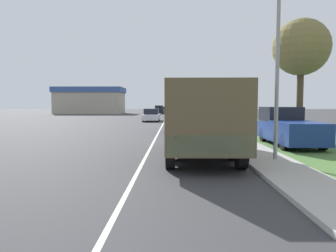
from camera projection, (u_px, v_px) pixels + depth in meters
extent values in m
plane|color=#38383A|center=(165.00, 121.00, 39.84)|extent=(180.00, 180.00, 0.00)
cube|color=silver|center=(165.00, 121.00, 39.84)|extent=(0.12, 120.00, 0.00)
cube|color=#ADAAA3|center=(202.00, 120.00, 39.76)|extent=(1.80, 120.00, 0.12)
cube|color=#4C7538|center=(238.00, 121.00, 39.68)|extent=(7.00, 120.00, 0.02)
cube|color=#606647|center=(195.00, 115.00, 15.69)|extent=(2.57, 2.17, 1.96)
cube|color=brown|center=(202.00, 115.00, 11.81)|extent=(2.57, 5.58, 2.23)
cube|color=#606647|center=(210.00, 146.00, 9.13)|extent=(2.44, 0.10, 0.60)
cube|color=red|center=(176.00, 139.00, 9.11)|extent=(0.12, 0.06, 0.12)
cube|color=red|center=(245.00, 139.00, 9.08)|extent=(0.12, 0.06, 0.12)
cylinder|color=black|center=(171.00, 136.00, 15.67)|extent=(0.30, 1.10, 1.10)
cylinder|color=black|center=(219.00, 136.00, 15.63)|extent=(0.30, 1.10, 1.10)
cylinder|color=black|center=(170.00, 152.00, 10.52)|extent=(0.30, 1.10, 1.10)
cylinder|color=black|center=(241.00, 152.00, 10.48)|extent=(0.30, 1.10, 1.10)
cylinder|color=black|center=(171.00, 145.00, 12.19)|extent=(0.30, 1.10, 1.10)
cylinder|color=black|center=(232.00, 145.00, 12.15)|extent=(0.30, 1.10, 1.10)
cube|color=navy|center=(179.00, 126.00, 23.35)|extent=(1.84, 4.82, 0.64)
cube|color=black|center=(179.00, 117.00, 23.40)|extent=(1.62, 2.17, 0.67)
cylinder|color=black|center=(168.00, 127.00, 24.91)|extent=(0.20, 0.64, 0.64)
cylinder|color=black|center=(189.00, 127.00, 24.88)|extent=(0.20, 0.64, 0.64)
cylinder|color=black|center=(167.00, 130.00, 21.84)|extent=(0.20, 0.64, 0.64)
cylinder|color=black|center=(191.00, 130.00, 21.81)|extent=(0.20, 0.64, 0.64)
cube|color=silver|center=(151.00, 117.00, 39.27)|extent=(1.91, 4.72, 0.65)
cube|color=black|center=(151.00, 111.00, 39.32)|extent=(1.68, 2.12, 0.68)
cylinder|color=black|center=(145.00, 118.00, 40.81)|extent=(0.20, 0.64, 0.64)
cylinder|color=black|center=(159.00, 118.00, 40.78)|extent=(0.20, 0.64, 0.64)
cylinder|color=black|center=(143.00, 119.00, 37.79)|extent=(0.20, 0.64, 0.64)
cylinder|color=black|center=(158.00, 119.00, 37.76)|extent=(0.20, 0.64, 0.64)
cube|color=#336B3D|center=(177.00, 114.00, 51.11)|extent=(1.88, 4.64, 0.72)
cube|color=black|center=(177.00, 109.00, 51.16)|extent=(1.66, 2.09, 0.73)
cylinder|color=black|center=(172.00, 115.00, 52.62)|extent=(0.20, 0.64, 0.64)
cylinder|color=black|center=(182.00, 115.00, 52.59)|extent=(0.20, 0.64, 0.64)
cylinder|color=black|center=(172.00, 115.00, 49.66)|extent=(0.20, 0.64, 0.64)
cylinder|color=black|center=(183.00, 115.00, 49.63)|extent=(0.20, 0.64, 0.64)
cube|color=black|center=(159.00, 111.00, 67.04)|extent=(1.84, 4.13, 0.78)
cube|color=black|center=(159.00, 107.00, 67.07)|extent=(1.62, 1.86, 0.78)
cylinder|color=black|center=(155.00, 112.00, 68.39)|extent=(0.20, 0.64, 0.64)
cylinder|color=black|center=(163.00, 112.00, 68.36)|extent=(0.20, 0.64, 0.64)
cylinder|color=black|center=(155.00, 113.00, 65.75)|extent=(0.20, 0.64, 0.64)
cylinder|color=black|center=(163.00, 113.00, 65.72)|extent=(0.20, 0.64, 0.64)
cube|color=navy|center=(161.00, 111.00, 74.20)|extent=(1.84, 4.14, 0.61)
cube|color=black|center=(161.00, 108.00, 74.24)|extent=(1.62, 1.86, 0.64)
cylinder|color=black|center=(158.00, 111.00, 75.55)|extent=(0.20, 0.64, 0.64)
cylinder|color=black|center=(165.00, 111.00, 75.52)|extent=(0.20, 0.64, 0.64)
cylinder|color=black|center=(157.00, 112.00, 72.91)|extent=(0.20, 0.64, 0.64)
cylinder|color=black|center=(164.00, 112.00, 72.88)|extent=(0.20, 0.64, 0.64)
cube|color=navy|center=(290.00, 132.00, 16.29)|extent=(1.93, 5.29, 0.88)
cube|color=black|center=(280.00, 114.00, 17.76)|extent=(1.78, 2.22, 0.79)
cube|color=navy|center=(299.00, 123.00, 15.15)|extent=(1.93, 3.07, 0.12)
cylinder|color=black|center=(263.00, 134.00, 18.07)|extent=(0.24, 0.76, 0.76)
cylinder|color=black|center=(294.00, 135.00, 18.04)|extent=(0.24, 0.76, 0.76)
cylinder|color=black|center=(284.00, 142.00, 14.58)|extent=(0.24, 0.76, 0.76)
cylinder|color=black|center=(323.00, 142.00, 14.55)|extent=(0.24, 0.76, 0.76)
cylinder|color=gray|center=(277.00, 57.00, 11.48)|extent=(0.14, 0.14, 7.20)
cylinder|color=#4C3D2D|center=(300.00, 102.00, 18.27)|extent=(0.36, 0.36, 4.34)
sphere|color=olive|center=(301.00, 47.00, 18.06)|extent=(3.12, 3.12, 3.12)
cube|color=#B2A893|center=(90.00, 103.00, 69.53)|extent=(13.60, 8.19, 4.41)
cube|color=#385693|center=(90.00, 90.00, 69.34)|extent=(14.15, 8.52, 1.10)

